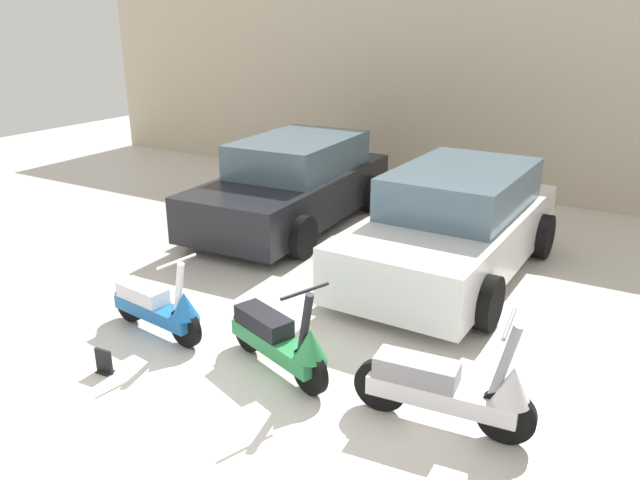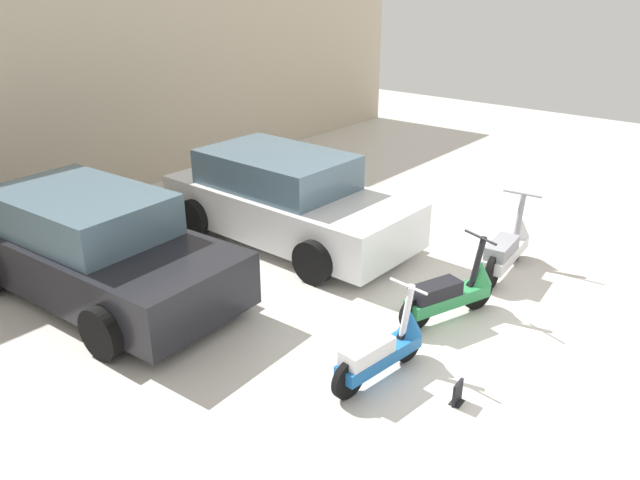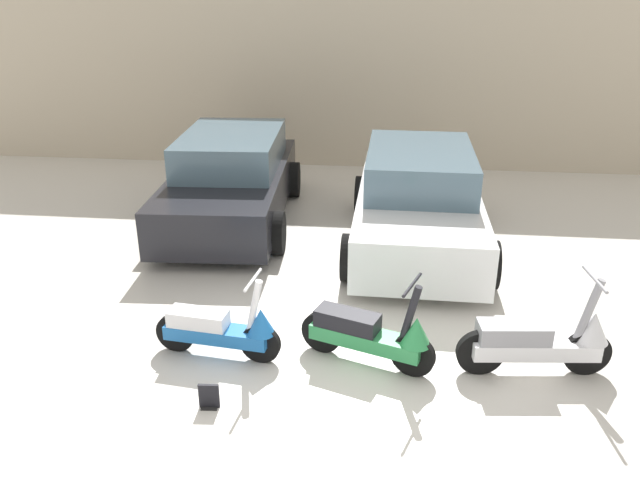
{
  "view_description": "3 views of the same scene",
  "coord_description": "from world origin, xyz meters",
  "px_view_note": "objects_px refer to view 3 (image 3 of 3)",
  "views": [
    {
      "loc": [
        3.48,
        -3.81,
        3.42
      ],
      "look_at": [
        -0.17,
        2.34,
        0.83
      ],
      "focal_mm": 35.0,
      "sensor_mm": 36.0,
      "label": 1
    },
    {
      "loc": [
        -6.24,
        -2.45,
        4.17
      ],
      "look_at": [
        -0.22,
        2.47,
        0.81
      ],
      "focal_mm": 35.0,
      "sensor_mm": 36.0,
      "label": 2
    },
    {
      "loc": [
        0.4,
        -5.01,
        3.88
      ],
      "look_at": [
        -0.38,
        2.17,
        0.81
      ],
      "focal_mm": 35.0,
      "sensor_mm": 36.0,
      "label": 3
    }
  ],
  "objects_px": {
    "car_rear_center": "(418,201)",
    "car_rear_left": "(231,180)",
    "scooter_front_right": "(372,333)",
    "scooter_front_left": "(222,328)",
    "scooter_front_center": "(542,340)",
    "placard_near_left_scooter": "(209,397)"
  },
  "relations": [
    {
      "from": "placard_near_left_scooter",
      "to": "car_rear_center",
      "type": "bearing_deg",
      "value": 63.76
    },
    {
      "from": "car_rear_left",
      "to": "car_rear_center",
      "type": "height_order",
      "value": "car_rear_center"
    },
    {
      "from": "scooter_front_left",
      "to": "scooter_front_right",
      "type": "xyz_separation_m",
      "value": [
        1.62,
        0.03,
        0.02
      ]
    },
    {
      "from": "scooter_front_center",
      "to": "car_rear_left",
      "type": "xyz_separation_m",
      "value": [
        -4.27,
        4.12,
        0.3
      ]
    },
    {
      "from": "scooter_front_left",
      "to": "scooter_front_right",
      "type": "height_order",
      "value": "scooter_front_right"
    },
    {
      "from": "scooter_front_center",
      "to": "car_rear_left",
      "type": "distance_m",
      "value": 5.94
    },
    {
      "from": "car_rear_center",
      "to": "scooter_front_right",
      "type": "bearing_deg",
      "value": -8.87
    },
    {
      "from": "car_rear_left",
      "to": "placard_near_left_scooter",
      "type": "bearing_deg",
      "value": 7.85
    },
    {
      "from": "scooter_front_left",
      "to": "placard_near_left_scooter",
      "type": "distance_m",
      "value": 0.92
    },
    {
      "from": "scooter_front_center",
      "to": "car_rear_left",
      "type": "bearing_deg",
      "value": 130.21
    },
    {
      "from": "scooter_front_left",
      "to": "scooter_front_center",
      "type": "relative_size",
      "value": 0.89
    },
    {
      "from": "scooter_front_center",
      "to": "car_rear_center",
      "type": "height_order",
      "value": "car_rear_center"
    },
    {
      "from": "scooter_front_left",
      "to": "scooter_front_center",
      "type": "distance_m",
      "value": 3.38
    },
    {
      "from": "placard_near_left_scooter",
      "to": "scooter_front_center",
      "type": "bearing_deg",
      "value": 15.77
    },
    {
      "from": "scooter_front_right",
      "to": "scooter_front_center",
      "type": "bearing_deg",
      "value": 20.23
    },
    {
      "from": "placard_near_left_scooter",
      "to": "scooter_front_left",
      "type": "bearing_deg",
      "value": 95.25
    },
    {
      "from": "car_rear_left",
      "to": "placard_near_left_scooter",
      "type": "xyz_separation_m",
      "value": [
        0.97,
        -5.05,
        -0.59
      ]
    },
    {
      "from": "scooter_front_right",
      "to": "scooter_front_center",
      "type": "height_order",
      "value": "scooter_front_center"
    },
    {
      "from": "scooter_front_left",
      "to": "placard_near_left_scooter",
      "type": "bearing_deg",
      "value": -77.88
    },
    {
      "from": "scooter_front_right",
      "to": "scooter_front_center",
      "type": "relative_size",
      "value": 0.91
    },
    {
      "from": "car_rear_center",
      "to": "car_rear_left",
      "type": "bearing_deg",
      "value": -102.27
    },
    {
      "from": "scooter_front_center",
      "to": "placard_near_left_scooter",
      "type": "xyz_separation_m",
      "value": [
        -3.3,
        -0.93,
        -0.28
      ]
    }
  ]
}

